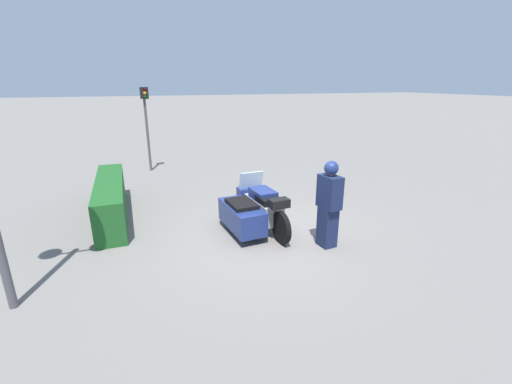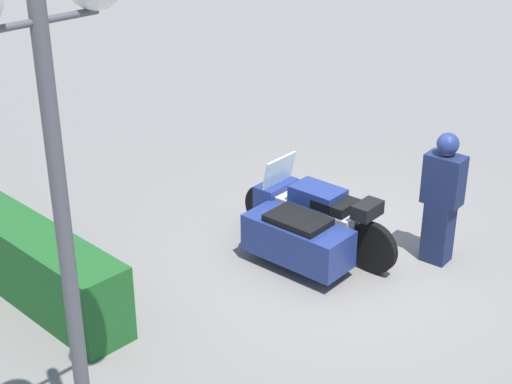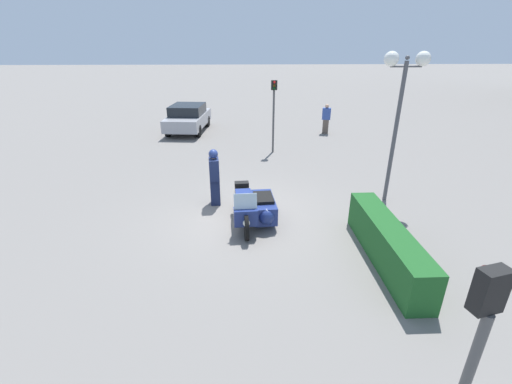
# 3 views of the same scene
# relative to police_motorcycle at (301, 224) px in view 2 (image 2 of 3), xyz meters

# --- Properties ---
(ground_plane) EXTENTS (160.00, 160.00, 0.00)m
(ground_plane) POSITION_rel_police_motorcycle_xyz_m (-0.46, -0.23, -0.48)
(ground_plane) COLOR slate
(police_motorcycle) EXTENTS (2.42, 1.16, 1.17)m
(police_motorcycle) POSITION_rel_police_motorcycle_xyz_m (0.00, 0.00, 0.00)
(police_motorcycle) COLOR black
(police_motorcycle) RESTS_ON ground
(officer_rider) EXTENTS (0.51, 0.34, 1.77)m
(officer_rider) POSITION_rel_police_motorcycle_xyz_m (-1.32, -1.17, 0.46)
(officer_rider) COLOR #192347
(officer_rider) RESTS_ON ground
(hedge_bush_curbside) EXTENTS (3.67, 0.62, 0.92)m
(hedge_bush_curbside) POSITION_rel_police_motorcycle_xyz_m (1.93, 2.94, -0.02)
(hedge_bush_curbside) COLOR #1E5623
(hedge_bush_curbside) RESTS_ON ground
(twin_lamp_post) EXTENTS (0.40, 1.29, 4.45)m
(twin_lamp_post) POSITION_rel_police_motorcycle_xyz_m (-1.41, 4.26, 3.10)
(twin_lamp_post) COLOR #4C4C51
(twin_lamp_post) RESTS_ON ground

